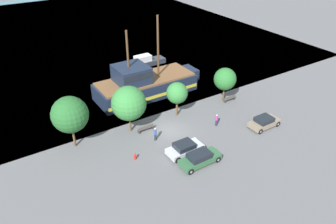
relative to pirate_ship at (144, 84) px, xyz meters
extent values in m
plane|color=#5B5B5E|center=(-2.05, -9.63, -1.68)|extent=(160.00, 160.00, 0.00)
plane|color=teal|center=(-2.05, 34.37, -1.68)|extent=(80.00, 80.00, 0.00)
cube|color=#192338|center=(0.24, 0.00, -0.57)|extent=(14.10, 5.36, 2.24)
cube|color=gold|center=(0.24, 0.00, -0.90)|extent=(13.82, 5.44, 0.45)
cube|color=#192338|center=(7.89, 0.00, -0.23)|extent=(1.40, 2.95, 1.57)
cube|color=brown|center=(0.24, 0.00, 0.68)|extent=(13.54, 4.93, 0.25)
cube|color=#192338|center=(-1.88, 0.00, 1.93)|extent=(4.23, 4.29, 2.25)
cube|color=black|center=(-1.88, 0.00, 2.26)|extent=(4.02, 4.35, 0.81)
cylinder|color=#4C331E|center=(2.35, 0.00, 5.00)|extent=(0.28, 0.28, 8.40)
cylinder|color=#4C331E|center=(-2.23, 0.00, 4.37)|extent=(0.28, 0.28, 7.14)
cube|color=#2D333D|center=(5.42, 9.33, -1.27)|extent=(6.90, 1.95, 0.82)
cube|color=silver|center=(4.90, 9.33, -0.37)|extent=(2.76, 1.52, 1.00)
cube|color=black|center=(5.73, 9.33, -0.37)|extent=(0.12, 1.37, 0.80)
cube|color=#7F705B|center=(8.02, -15.07, -1.14)|extent=(3.90, 1.79, 0.58)
cube|color=black|center=(7.90, -15.07, -0.59)|extent=(2.03, 1.61, 0.51)
cylinder|color=black|center=(9.50, -15.88, -1.35)|extent=(0.67, 0.22, 0.67)
cylinder|color=gray|center=(9.50, -15.88, -1.35)|extent=(0.26, 0.25, 0.26)
cylinder|color=black|center=(9.50, -14.27, -1.35)|extent=(0.67, 0.22, 0.67)
cylinder|color=gray|center=(9.50, -14.27, -1.35)|extent=(0.26, 0.25, 0.26)
cylinder|color=black|center=(6.54, -15.88, -1.35)|extent=(0.67, 0.22, 0.67)
cylinder|color=gray|center=(6.54, -15.88, -1.35)|extent=(0.26, 0.25, 0.26)
cylinder|color=black|center=(6.54, -14.27, -1.35)|extent=(0.67, 0.22, 0.67)
cylinder|color=gray|center=(6.54, -14.27, -1.35)|extent=(0.26, 0.25, 0.26)
cube|color=#B7BCC6|center=(-2.99, -14.23, -1.12)|extent=(3.95, 1.82, 0.60)
cube|color=black|center=(-3.11, -14.23, -0.56)|extent=(2.05, 1.63, 0.53)
cylinder|color=black|center=(-1.51, -15.04, -1.33)|extent=(0.71, 0.22, 0.71)
cylinder|color=gray|center=(-1.51, -15.04, -1.33)|extent=(0.27, 0.25, 0.27)
cylinder|color=black|center=(-1.51, -13.41, -1.33)|extent=(0.71, 0.22, 0.71)
cylinder|color=gray|center=(-1.51, -13.41, -1.33)|extent=(0.27, 0.25, 0.27)
cylinder|color=black|center=(-4.47, -15.04, -1.33)|extent=(0.71, 0.22, 0.71)
cylinder|color=gray|center=(-4.47, -15.04, -1.33)|extent=(0.27, 0.25, 0.27)
cylinder|color=black|center=(-4.47, -13.41, -1.33)|extent=(0.71, 0.22, 0.71)
cylinder|color=gray|center=(-4.47, -13.41, -1.33)|extent=(0.27, 0.25, 0.27)
cube|color=#2D5B38|center=(-2.67, -16.43, -1.12)|extent=(4.39, 1.70, 0.61)
cube|color=black|center=(-2.80, -16.43, -0.53)|extent=(2.28, 1.53, 0.57)
cylinder|color=black|center=(-0.95, -17.19, -1.35)|extent=(0.68, 0.22, 0.68)
cylinder|color=gray|center=(-0.95, -17.19, -1.35)|extent=(0.26, 0.25, 0.26)
cylinder|color=black|center=(-0.95, -15.67, -1.35)|extent=(0.68, 0.22, 0.68)
cylinder|color=gray|center=(-0.95, -15.67, -1.35)|extent=(0.26, 0.25, 0.26)
cylinder|color=black|center=(-4.39, -17.19, -1.35)|extent=(0.68, 0.22, 0.68)
cylinder|color=gray|center=(-4.39, -17.19, -1.35)|extent=(0.26, 0.25, 0.26)
cylinder|color=black|center=(-4.39, -15.67, -1.35)|extent=(0.68, 0.22, 0.68)
cylinder|color=gray|center=(-4.39, -15.67, -1.35)|extent=(0.26, 0.25, 0.26)
cylinder|color=red|center=(-7.93, -12.23, -1.40)|extent=(0.22, 0.22, 0.56)
sphere|color=red|center=(-7.93, -12.23, -1.05)|extent=(0.25, 0.25, 0.25)
cylinder|color=red|center=(-8.09, -12.23, -1.38)|extent=(0.10, 0.09, 0.09)
cylinder|color=red|center=(-7.77, -12.23, -1.38)|extent=(0.10, 0.09, 0.09)
cube|color=#4C4742|center=(-4.41, -8.17, -1.26)|extent=(1.91, 0.45, 0.05)
cube|color=#4C4742|center=(-4.41, -8.37, -1.03)|extent=(1.91, 0.06, 0.40)
cube|color=#2D2D2D|center=(-5.30, -8.17, -1.48)|extent=(0.12, 0.36, 0.40)
cube|color=#2D2D2D|center=(-3.51, -8.17, -1.48)|extent=(0.12, 0.36, 0.40)
cube|color=#4C4742|center=(8.87, -7.96, -1.26)|extent=(1.75, 0.45, 0.05)
cube|color=#4C4742|center=(8.87, -8.16, -1.03)|extent=(1.75, 0.06, 0.40)
cube|color=#2D2D2D|center=(8.05, -7.96, -1.48)|extent=(0.12, 0.36, 0.40)
cube|color=#2D2D2D|center=(9.68, -7.96, -1.48)|extent=(0.12, 0.36, 0.40)
cylinder|color=#232838|center=(3.40, -11.75, -1.31)|extent=(0.27, 0.27, 0.75)
cylinder|color=#99338C|center=(3.40, -11.75, -0.65)|extent=(0.32, 0.32, 0.58)
sphere|color=beige|center=(3.40, -11.75, -0.26)|extent=(0.20, 0.20, 0.20)
cylinder|color=#232838|center=(-4.37, -10.38, -1.29)|extent=(0.27, 0.27, 0.79)
cylinder|color=#2D4C93|center=(-4.37, -10.38, -0.58)|extent=(0.32, 0.32, 0.61)
sphere|color=beige|center=(-4.37, -10.38, -0.17)|extent=(0.22, 0.22, 0.22)
cylinder|color=brown|center=(-12.39, -6.59, -0.50)|extent=(0.24, 0.24, 2.38)
sphere|color=#235B28|center=(-12.39, -6.59, 2.36)|extent=(3.91, 3.91, 3.91)
cylinder|color=brown|center=(-5.88, -7.19, -0.68)|extent=(0.24, 0.24, 2.02)
sphere|color=#337A38|center=(-5.88, -7.19, 2.03)|extent=(3.99, 3.99, 3.99)
cylinder|color=brown|center=(0.71, -7.17, -0.66)|extent=(0.24, 0.24, 2.04)
sphere|color=#337A38|center=(0.71, -7.17, 1.49)|extent=(2.67, 2.67, 2.67)
cylinder|color=brown|center=(8.24, -7.39, -0.70)|extent=(0.24, 0.24, 1.98)
sphere|color=#286B2D|center=(8.24, -7.39, 1.56)|extent=(3.00, 3.00, 3.00)
camera|label=1|loc=(-19.44, -36.64, 20.04)|focal=35.00mm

